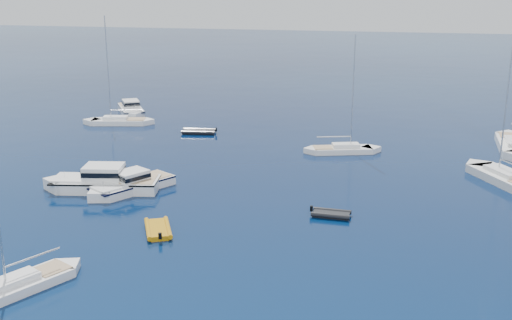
{
  "coord_description": "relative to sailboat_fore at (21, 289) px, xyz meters",
  "views": [
    {
      "loc": [
        8.89,
        -29.31,
        18.26
      ],
      "look_at": [
        -3.3,
        24.88,
        2.2
      ],
      "focal_mm": 44.34,
      "sensor_mm": 36.0,
      "label": 1
    }
  ],
  "objects": [
    {
      "name": "tender_grey_near",
      "position": [
        17.15,
        16.36,
        0.0
      ],
      "size": [
        3.29,
        1.96,
        0.95
      ],
      "primitive_type": null,
      "rotation": [
        0.0,
        0.0,
        4.66
      ],
      "color": "black",
      "rests_on": "ground"
    },
    {
      "name": "tender_grey_far",
      "position": [
        -1.63,
        40.77,
        0.0
      ],
      "size": [
        4.55,
        2.85,
        0.95
      ],
      "primitive_type": null,
      "rotation": [
        0.0,
        0.0,
        1.71
      ],
      "color": "black",
      "rests_on": "ground"
    },
    {
      "name": "tender_yellow",
      "position": [
        4.86,
        10.39,
        0.0
      ],
      "size": [
        3.76,
        4.66,
        0.95
      ],
      "primitive_type": null,
      "rotation": [
        0.0,
        0.0,
        0.45
      ],
      "color": "#BF800B",
      "rests_on": "ground"
    },
    {
      "name": "motor_cruiser_centre",
      "position": [
        -3.55,
        18.46,
        0.0
      ],
      "size": [
        11.59,
        5.35,
        2.93
      ],
      "primitive_type": null,
      "rotation": [
        0.0,
        0.0,
        1.75
      ],
      "color": "white",
      "rests_on": "ground"
    },
    {
      "name": "sailboat_mid_r",
      "position": [
        32.02,
        28.48,
        0.0
      ],
      "size": [
        8.48,
        11.79,
        17.36
      ],
      "primitive_type": null,
      "rotation": [
        0.0,
        0.0,
        0.51
      ],
      "color": "silver",
      "rests_on": "ground"
    },
    {
      "name": "motor_cruiser_left",
      "position": [
        -0.95,
        18.65,
        0.0
      ],
      "size": [
        7.07,
        9.18,
        2.38
      ],
      "primitive_type": null,
      "rotation": [
        0.0,
        0.0,
        2.6
      ],
      "color": "white",
      "rests_on": "ground"
    },
    {
      "name": "sailboat_far_l",
      "position": [
        -13.31,
        43.37,
        0.0
      ],
      "size": [
        10.04,
        4.58,
        14.3
      ],
      "primitive_type": null,
      "rotation": [
        0.0,
        0.0,
        1.79
      ],
      "color": "white",
      "rests_on": "ground"
    },
    {
      "name": "motor_cruiser_horizon",
      "position": [
        -14.33,
        49.78,
        0.0
      ],
      "size": [
        7.19,
        9.31,
        2.41
      ],
      "primitive_type": null,
      "rotation": [
        0.0,
        0.0,
        3.69
      ],
      "color": "white",
      "rests_on": "ground"
    },
    {
      "name": "sailboat_fore",
      "position": [
        0.0,
        0.0,
        0.0
      ],
      "size": [
        6.23,
        9.02,
        13.17
      ],
      "primitive_type": null,
      "rotation": [
        0.0,
        0.0,
        2.66
      ],
      "color": "white",
      "rests_on": "ground"
    },
    {
      "name": "sailboat_centre",
      "position": [
        16.27,
        35.8,
        0.0
      ],
      "size": [
        9.24,
        4.87,
        13.15
      ],
      "primitive_type": null,
      "rotation": [
        0.0,
        0.0,
        5.01
      ],
      "color": "white",
      "rests_on": "ground"
    }
  ]
}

